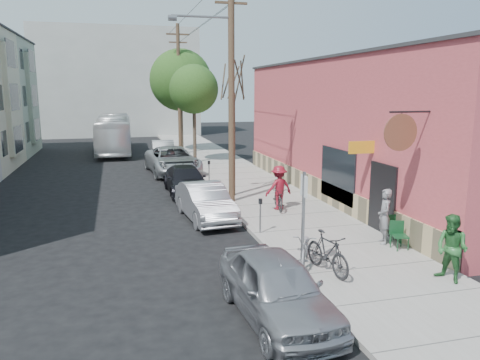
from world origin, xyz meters
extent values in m
plane|color=black|center=(0.00, 0.00, 0.00)|extent=(120.00, 120.00, 0.00)
cube|color=gray|center=(4.25, 11.00, 0.07)|extent=(4.50, 58.00, 0.15)
cube|color=#B9444C|center=(9.00, 5.00, 3.25)|extent=(5.00, 20.00, 6.50)
cube|color=#2B2B2D|center=(9.00, 5.00, 6.55)|extent=(5.20, 20.20, 0.12)
cube|color=tan|center=(6.48, 5.00, 0.55)|extent=(0.10, 20.00, 1.10)
cube|color=black|center=(6.47, -1.00, 1.30)|extent=(0.10, 1.60, 2.60)
cube|color=black|center=(6.47, 2.50, 1.60)|extent=(0.08, 3.00, 2.20)
cylinder|color=brown|center=(5.55, -3.20, 3.90)|extent=(1.10, 0.06, 1.10)
cube|color=orange|center=(6.00, -0.20, 3.10)|extent=(1.00, 0.08, 0.45)
cube|color=beige|center=(-9.25, 18.00, 4.50)|extent=(1.10, 3.20, 7.00)
cube|color=gray|center=(-9.25, 26.00, 4.50)|extent=(1.10, 3.20, 7.00)
cube|color=#ADAEA9|center=(-2.00, 42.00, 6.00)|extent=(18.00, 8.00, 12.00)
cube|color=slate|center=(2.35, -3.67, 1.55)|extent=(0.07, 0.07, 2.80)
cube|color=silver|center=(2.35, -3.67, 2.55)|extent=(0.02, 0.45, 0.60)
cylinder|color=slate|center=(2.25, -0.05, 0.70)|extent=(0.06, 0.06, 1.10)
cylinder|color=black|center=(2.25, -0.05, 1.30)|extent=(0.14, 0.14, 0.18)
cylinder|color=slate|center=(2.25, 9.23, 0.70)|extent=(0.06, 0.06, 1.10)
cylinder|color=black|center=(2.25, 9.23, 1.30)|extent=(0.14, 0.14, 0.18)
cylinder|color=#503A28|center=(2.45, 4.94, 5.15)|extent=(0.28, 0.28, 10.00)
cube|color=#503A28|center=(2.45, 4.94, 8.75)|extent=(1.40, 0.10, 0.10)
cylinder|color=slate|center=(-0.05, 4.94, 8.05)|extent=(0.35, 0.24, 0.24)
cylinder|color=#503A28|center=(2.45, 22.03, 5.15)|extent=(0.28, 0.28, 10.00)
cube|color=#503A28|center=(2.45, 22.03, 9.35)|extent=(1.80, 0.12, 0.12)
cube|color=#503A28|center=(2.45, 22.03, 8.75)|extent=(1.40, 0.10, 0.10)
cylinder|color=#44392C|center=(2.80, 6.13, 2.58)|extent=(0.24, 0.24, 4.87)
cylinder|color=#44392C|center=(2.80, 17.12, 2.53)|extent=(0.24, 0.24, 4.76)
sphere|color=#2D551D|center=(2.80, 17.12, 5.20)|extent=(3.37, 3.37, 3.37)
cylinder|color=#44392C|center=(2.80, 23.60, 2.88)|extent=(0.24, 0.24, 5.45)
sphere|color=#2D551D|center=(2.80, 23.60, 5.94)|extent=(5.02, 5.02, 5.02)
imported|color=slate|center=(5.83, -2.19, 1.07)|extent=(0.62, 0.77, 1.83)
imported|color=#27622D|center=(5.81, -5.42, 1.05)|extent=(0.92, 1.05, 1.81)
imported|color=maroon|center=(4.01, 2.98, 1.08)|extent=(1.31, 0.90, 1.87)
imported|color=black|center=(4.01, 2.98, 0.63)|extent=(0.95, 1.90, 0.96)
imported|color=black|center=(2.93, -4.04, 0.72)|extent=(0.88, 1.97, 1.15)
imported|color=slate|center=(2.62, -3.27, 0.63)|extent=(1.41, 1.94, 0.97)
imported|color=#94949B|center=(0.80, -5.92, 0.74)|extent=(2.01, 4.46, 1.49)
imported|color=#A5A6AD|center=(0.80, 2.69, 0.73)|extent=(1.93, 4.52, 1.45)
imported|color=black|center=(0.75, 7.71, 0.67)|extent=(1.95, 4.67, 1.35)
imported|color=#A1A6A9|center=(0.80, 13.55, 0.84)|extent=(3.22, 6.22, 1.68)
imported|color=#919598|center=(0.80, 19.30, 0.74)|extent=(1.76, 4.54, 1.47)
imported|color=white|center=(-2.65, 25.13, 1.56)|extent=(2.92, 11.24, 3.11)
camera|label=1|loc=(-2.55, -15.25, 5.11)|focal=35.00mm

